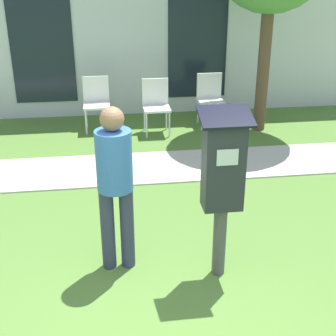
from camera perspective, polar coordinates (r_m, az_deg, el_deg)
sidewalk at (r=6.61m, az=-4.22°, el=-0.01°), size 12.00×1.10×0.02m
building_facade at (r=8.84m, az=-5.83°, el=16.73°), size 10.00×0.26×3.20m
parking_meter at (r=4.02m, az=6.71°, el=-0.74°), size 0.44×0.31×1.59m
person_standing at (r=4.16m, az=-6.49°, el=-1.22°), size 0.32×0.32×1.58m
outdoor_chair_left at (r=8.16m, az=-8.73°, el=8.31°), size 0.44×0.44×0.90m
outdoor_chair_middle at (r=7.90m, az=-1.48°, el=8.08°), size 0.44×0.44×0.90m
outdoor_chair_right at (r=8.33m, az=5.17°, el=8.81°), size 0.44×0.44×0.90m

